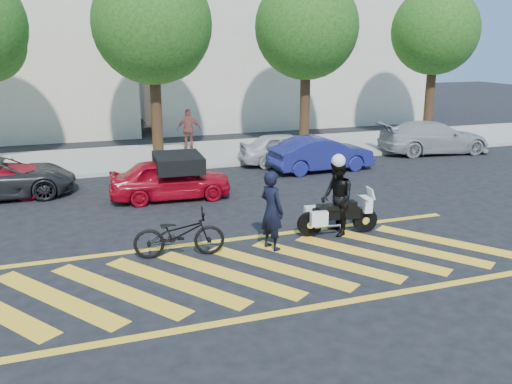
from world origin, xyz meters
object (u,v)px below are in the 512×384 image
object	(u,v)px
parked_right	(321,154)
parked_mid_right	(287,149)
parked_far_right	(434,137)
officer_bike	(272,210)
police_motorcycle	(337,215)
officer_moto	(337,198)
red_convertible	(170,179)
parked_mid_left	(0,178)
bicycle	(179,234)

from	to	relation	value
parked_right	parked_mid_right	bearing A→B (deg)	27.12
parked_far_right	officer_bike	bearing A→B (deg)	135.44
police_motorcycle	officer_moto	xyz separation A→B (m)	(-0.01, -0.00, 0.44)
officer_moto	parked_far_right	world-z (taller)	officer_moto
police_motorcycle	red_convertible	size ratio (longest dim) A/B	0.57
parked_mid_right	parked_right	bearing A→B (deg)	-144.20
police_motorcycle	red_convertible	distance (m)	5.54
red_convertible	parked_mid_left	distance (m)	5.21
parked_mid_right	parked_right	world-z (taller)	parked_right
officer_bike	bicycle	world-z (taller)	officer_bike
parked_far_right	police_motorcycle	bearing A→B (deg)	139.53
officer_moto	parked_right	distance (m)	6.92
officer_moto	parked_far_right	distance (m)	11.64
officer_bike	bicycle	distance (m)	2.13
officer_bike	parked_mid_right	size ratio (longest dim) A/B	0.50
bicycle	parked_mid_right	distance (m)	9.82
police_motorcycle	parked_far_right	distance (m)	11.63
police_motorcycle	parked_mid_right	world-z (taller)	parked_mid_right
police_motorcycle	officer_moto	bearing A→B (deg)	-158.05
red_convertible	parked_mid_right	xyz separation A→B (m)	(5.14, 3.28, 0.01)
officer_bike	parked_mid_left	size ratio (longest dim) A/B	0.42
police_motorcycle	parked_right	distance (m)	6.90
parked_far_right	red_convertible	bearing A→B (deg)	113.04
red_convertible	parked_right	distance (m)	6.23
police_motorcycle	parked_far_right	xyz separation A→B (m)	(8.66, 7.76, 0.19)
bicycle	parked_mid_left	distance (m)	7.74
officer_bike	red_convertible	bearing A→B (deg)	-5.54
parked_mid_left	parked_right	xyz separation A→B (m)	(10.80, -0.00, 0.03)
bicycle	parked_far_right	size ratio (longest dim) A/B	0.42
officer_bike	parked_right	size ratio (longest dim) A/B	0.48
red_convertible	officer_bike	bearing A→B (deg)	-160.48
officer_moto	parked_mid_right	xyz separation A→B (m)	(1.89, 7.76, -0.31)
parked_right	red_convertible	bearing A→B (deg)	104.94
bicycle	parked_far_right	world-z (taller)	parked_far_right
officer_bike	bicycle	size ratio (longest dim) A/B	0.92
red_convertible	parked_mid_left	size ratio (longest dim) A/B	0.83
parked_mid_right	bicycle	bearing A→B (deg)	149.71
police_motorcycle	parked_right	xyz separation A→B (m)	(2.68, 6.36, 0.14)
officer_bike	bicycle	xyz separation A→B (m)	(-2.08, 0.24, -0.39)
parked_mid_left	police_motorcycle	bearing A→B (deg)	-128.45
parked_mid_right	police_motorcycle	bearing A→B (deg)	172.46
parked_right	police_motorcycle	bearing A→B (deg)	154.56
parked_right	parked_mid_left	bearing A→B (deg)	87.38
red_convertible	parked_mid_right	bearing A→B (deg)	-53.98
officer_moto	parked_mid_left	size ratio (longest dim) A/B	0.42
parked_mid_left	parked_right	bearing A→B (deg)	-90.39
parked_mid_left	parked_mid_right	bearing A→B (deg)	-82.42
parked_mid_right	officer_moto	bearing A→B (deg)	172.37
officer_moto	officer_bike	bearing A→B (deg)	-71.50
officer_moto	red_convertible	size ratio (longest dim) A/B	0.51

